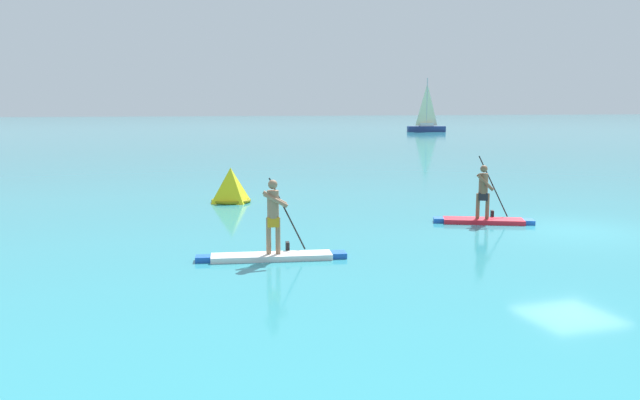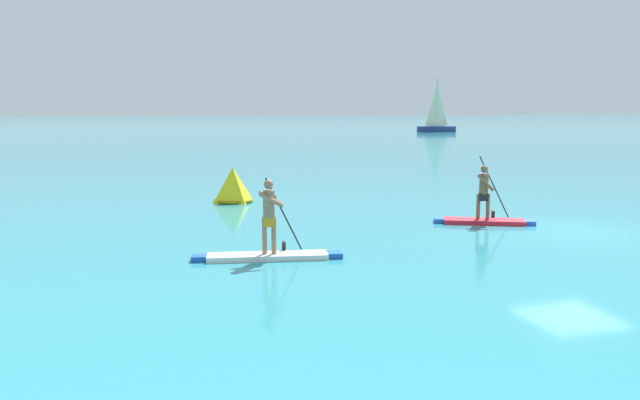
{
  "view_description": "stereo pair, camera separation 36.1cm",
  "coord_description": "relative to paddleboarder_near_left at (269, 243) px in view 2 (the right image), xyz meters",
  "views": [
    {
      "loc": [
        -12.15,
        -14.58,
        3.39
      ],
      "look_at": [
        -6.26,
        3.6,
        0.62
      ],
      "focal_mm": 36.19,
      "sensor_mm": 36.0,
      "label": 1
    },
    {
      "loc": [
        -11.81,
        -14.69,
        3.39
      ],
      "look_at": [
        -6.26,
        3.6,
        0.62
      ],
      "focal_mm": 36.19,
      "sensor_mm": 36.0,
      "label": 2
    }
  ],
  "objects": [
    {
      "name": "race_marker_buoy",
      "position": [
        0.66,
        8.96,
        0.19
      ],
      "size": [
        1.51,
        1.51,
        1.25
      ],
      "color": "yellow",
      "rests_on": "ground"
    },
    {
      "name": "ground",
      "position": [
        8.79,
        0.81,
        -0.37
      ],
      "size": [
        440.0,
        440.0,
        0.0
      ],
      "primitive_type": "plane",
      "color": "teal"
    },
    {
      "name": "paddleboarder_mid_center",
      "position": [
        7.0,
        2.52,
        -0.04
      ],
      "size": [
        2.81,
        1.64,
        1.96
      ],
      "rotation": [
        0.0,
        0.0,
        -0.43
      ],
      "color": "red",
      "rests_on": "ground"
    },
    {
      "name": "paddleboarder_near_left",
      "position": [
        0.0,
        0.0,
        0.0
      ],
      "size": [
        3.39,
        1.06,
        1.82
      ],
      "rotation": [
        0.0,
        0.0,
        -0.18
      ],
      "color": "white",
      "rests_on": "ground"
    },
    {
      "name": "sailboat_right_horizon",
      "position": [
        37.69,
        65.77,
        0.64
      ],
      "size": [
        5.25,
        2.68,
        7.23
      ],
      "rotation": [
        0.0,
        0.0,
        5.99
      ],
      "color": "navy",
      "rests_on": "ground"
    }
  ]
}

